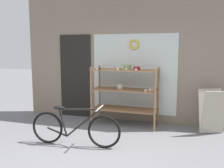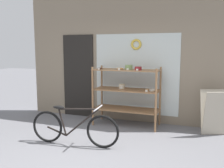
% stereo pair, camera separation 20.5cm
% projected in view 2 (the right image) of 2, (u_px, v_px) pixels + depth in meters
% --- Properties ---
extents(ground_plane, '(30.00, 30.00, 0.00)m').
position_uv_depth(ground_plane, '(84.00, 160.00, 3.95)').
color(ground_plane, slate).
extents(storefront_facade, '(5.33, 0.13, 3.98)m').
position_uv_depth(storefront_facade, '(127.00, 41.00, 5.95)').
color(storefront_facade, gray).
rests_on(storefront_facade, ground_plane).
extents(display_case, '(1.49, 0.59, 1.39)m').
position_uv_depth(display_case, '(127.00, 89.00, 5.65)').
color(display_case, '#8E6642').
rests_on(display_case, ground_plane).
extents(bicycle, '(1.68, 0.46, 0.73)m').
position_uv_depth(bicycle, '(74.00, 128.00, 4.53)').
color(bicycle, black).
rests_on(bicycle, ground_plane).
extents(sandwich_board, '(0.60, 0.53, 0.91)m').
position_uv_depth(sandwich_board, '(214.00, 113.00, 5.05)').
color(sandwich_board, '#B2A893').
rests_on(sandwich_board, ground_plane).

